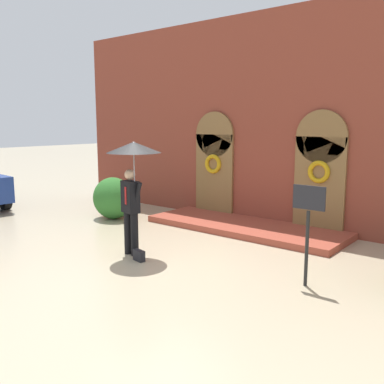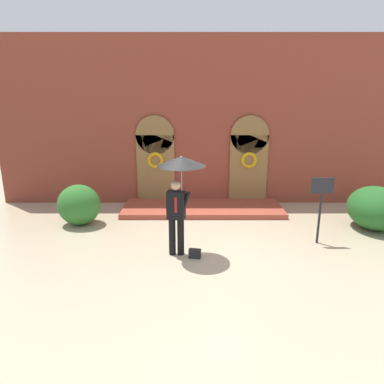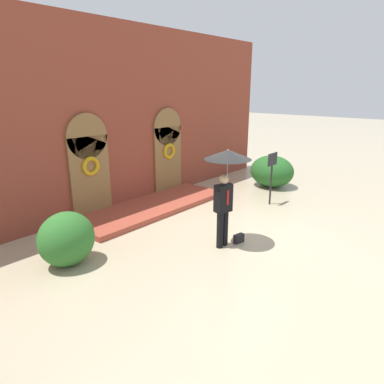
% 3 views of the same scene
% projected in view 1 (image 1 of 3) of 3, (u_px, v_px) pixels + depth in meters
% --- Properties ---
extents(ground_plane, '(80.00, 80.00, 0.00)m').
position_uv_depth(ground_plane, '(164.00, 258.00, 8.71)').
color(ground_plane, tan).
extents(building_facade, '(14.00, 2.30, 5.60)m').
position_uv_depth(building_facade, '(268.00, 125.00, 11.46)').
color(building_facade, brown).
rests_on(building_facade, ground).
extents(person_with_umbrella, '(1.10, 1.10, 2.36)m').
position_uv_depth(person_with_umbrella, '(133.00, 164.00, 8.62)').
color(person_with_umbrella, black).
rests_on(person_with_umbrella, ground).
extents(handbag, '(0.30, 0.17, 0.22)m').
position_uv_depth(handbag, '(139.00, 256.00, 8.55)').
color(handbag, black).
rests_on(handbag, ground).
extents(sign_post, '(0.56, 0.06, 1.72)m').
position_uv_depth(sign_post, '(308.00, 219.00, 7.08)').
color(sign_post, black).
rests_on(sign_post, ground).
extents(shrub_left, '(1.23, 1.06, 1.19)m').
position_uv_depth(shrub_left, '(113.00, 198.00, 12.25)').
color(shrub_left, '#2D6B28').
rests_on(shrub_left, ground).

